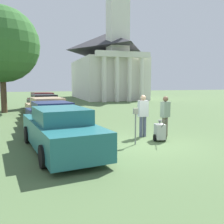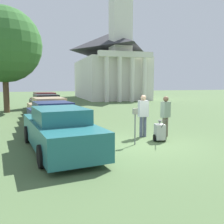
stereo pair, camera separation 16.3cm
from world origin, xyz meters
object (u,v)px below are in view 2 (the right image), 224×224
parked_car_navy (52,117)px  equipment_cart (160,132)px  parked_car_teal (59,130)px  parked_car_black (46,104)px  person_worker (143,113)px  parked_car_tan (48,110)px  person_supervisor (165,114)px  parked_car_maroon (44,101)px  church (110,60)px  parking_meter (135,119)px

parked_car_navy → equipment_cart: (3.91, -3.35, -0.28)m
parked_car_teal → parked_car_black: 10.89m
person_worker → parked_car_tan: bearing=-59.9°
person_supervisor → equipment_cart: 1.10m
parked_car_maroon → church: bearing=44.7°
equipment_cart → church: 27.88m
parked_car_black → parked_car_navy: bearing=-98.0°
parked_car_maroon → person_worker: bearing=-82.2°
person_worker → equipment_cart: person_worker is taller
parked_car_tan → equipment_cart: bearing=-68.4°
parked_car_teal → parked_car_black: bearing=82.0°
equipment_cart → parked_car_maroon: bearing=116.4°
parked_car_navy → person_supervisor: size_ratio=2.77×
parked_car_teal → person_worker: 3.82m
parked_car_black → parking_meter: bearing=-83.8°
parked_car_teal → equipment_cart: bearing=-5.3°
parked_car_teal → church: size_ratio=0.23×
parked_car_tan → parking_meter: (2.77, -7.11, 0.29)m
parked_car_maroon → person_worker: person_worker is taller
parked_car_navy → parked_car_black: 7.36m
person_supervisor → church: (5.32, 26.06, 4.61)m
church → parked_car_tan: bearing=-116.4°
parked_car_black → person_supervisor: bearing=-73.7°
parked_car_navy → parked_car_teal: bearing=-98.0°
parking_meter → equipment_cart: (1.14, 0.21, -0.57)m
church → parking_meter: bearing=-104.7°
parked_car_navy → parked_car_tan: bearing=82.0°
parking_meter → parked_car_teal: bearing=179.4°
parking_meter → equipment_cart: parking_meter is taller
parking_meter → parked_car_navy: bearing=127.9°
parked_car_tan → equipment_cart: size_ratio=5.44×
equipment_cart → person_worker: bearing=116.9°
parked_car_navy → person_supervisor: (4.53, -2.67, 0.32)m
parked_car_tan → parking_meter: bearing=-76.7°
parking_meter → church: bearing=75.3°
parked_car_maroon → parked_car_navy: bearing=-98.0°
parked_car_tan → person_worker: bearing=-66.5°
parking_meter → person_supervisor: 1.97m
parking_meter → person_worker: 1.47m
parked_car_tan → church: size_ratio=0.23×
equipment_cart → person_supervisor: bearing=58.3°
parked_car_maroon → person_supervisor: (4.53, -13.12, 0.31)m
parked_car_teal → parked_car_navy: size_ratio=1.11×
parked_car_tan → person_worker: size_ratio=3.05×
parked_car_maroon → parking_meter: (2.77, -14.01, 0.27)m
person_worker → church: bearing=-105.0°
parked_car_navy → parked_car_maroon: bearing=82.0°
person_worker → person_supervisor: size_ratio=1.03×
church → parked_car_maroon: bearing=-127.3°
parked_car_tan → equipment_cart: parked_car_tan is taller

